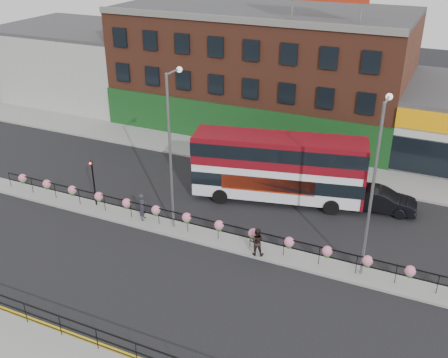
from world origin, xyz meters
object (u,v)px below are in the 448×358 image
at_px(lamp_column_west, 172,139).
at_px(lamp_column_east, 375,176).
at_px(pedestrian_a, 143,207).
at_px(double_decker_bus, 279,162).
at_px(car, 379,200).
at_px(pedestrian_b, 257,242).

xyz_separation_m(lamp_column_west, lamp_column_east, (11.31, -0.03, -0.05)).
distance_m(lamp_column_west, lamp_column_east, 11.31).
height_order(pedestrian_a, lamp_column_east, lamp_column_east).
distance_m(pedestrian_a, lamp_column_east, 14.24).
distance_m(double_decker_bus, lamp_column_west, 7.99).
xyz_separation_m(car, pedestrian_b, (-5.25, -8.16, 0.21)).
bearing_deg(car, pedestrian_a, 114.63).
height_order(pedestrian_a, pedestrian_b, pedestrian_a).
relative_size(car, lamp_column_west, 0.50).
relative_size(pedestrian_a, lamp_column_east, 0.19).
height_order(double_decker_bus, car, double_decker_bus).
relative_size(car, pedestrian_a, 2.75).
bearing_deg(double_decker_bus, pedestrian_a, -137.17).
height_order(car, lamp_column_west, lamp_column_west).
distance_m(double_decker_bus, lamp_column_east, 9.48).
bearing_deg(lamp_column_east, lamp_column_west, 179.86).
bearing_deg(lamp_column_west, car, 33.52).
xyz_separation_m(double_decker_bus, lamp_column_west, (-4.50, -5.88, 3.00)).
relative_size(pedestrian_a, lamp_column_west, 0.18).
bearing_deg(pedestrian_a, lamp_column_west, -98.65).
bearing_deg(car, double_decker_bus, 96.64).
height_order(pedestrian_a, lamp_column_west, lamp_column_west).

